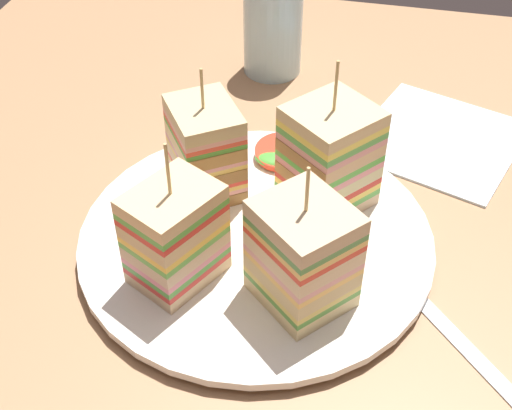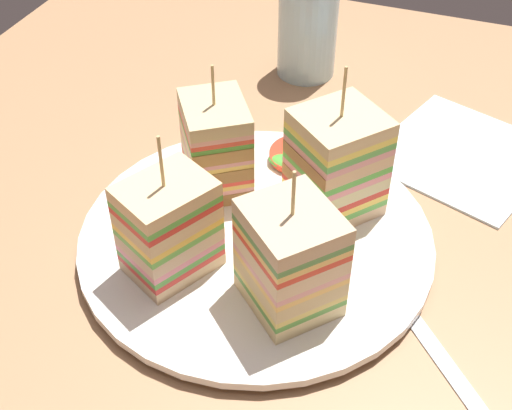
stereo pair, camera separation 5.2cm
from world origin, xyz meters
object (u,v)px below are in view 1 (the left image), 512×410
Objects in this scene: sandwich_wedge_1 at (206,149)px; napkin at (439,138)px; plate at (256,238)px; sandwich_wedge_0 at (329,157)px; sandwich_wedge_3 at (303,255)px; spoon at (420,297)px; drinking_glass at (273,33)px; sandwich_wedge_2 at (175,235)px.

sandwich_wedge_1 is 23.47cm from napkin.
sandwich_wedge_0 reaches higher than plate.
napkin is at bearing -176.55° from sandwich_wedge_0.
sandwich_wedge_3 is (5.44, 4.48, 4.56)cm from plate.
plate reaches higher than spoon.
sandwich_wedge_0 is at bearing -36.24° from napkin.
sandwich_wedge_3 is 1.14× the size of drinking_glass.
spoon is at bearing 32.74° from sandwich_wedge_1.
plate is at bearing -38.01° from napkin.
napkin is (-22.96, 18.33, -4.89)cm from sandwich_wedge_2.
plate is 2.12× the size of spoon.
plate is at bearing 13.55° from sandwich_wedge_1.
plate is 2.34× the size of sandwich_wedge_2.
sandwich_wedge_3 is at bearing -21.93° from napkin.
drinking_glass is (-26.79, -4.32, 3.55)cm from plate.
napkin is (-20.54, 0.78, -0.15)cm from spoon.
spoon is 34.62cm from drinking_glass.
sandwich_wedge_0 is at bearing -49.37° from sandwich_wedge_3.
plate is 2.39× the size of sandwich_wedge_3.
drinking_glass is at bearing -117.58° from sandwich_wedge_0.
sandwich_wedge_2 is 32.16cm from drinking_glass.
sandwich_wedge_3 is at bearing -62.66° from sandwich_wedge_2.
drinking_glass is at bearing 27.37° from sandwich_wedge_2.
drinking_glass is at bearing -170.83° from plate.
plate is 8.31cm from sandwich_wedge_1.
sandwich_wedge_1 is (0.54, -9.94, -0.47)cm from sandwich_wedge_0.
drinking_glass reaches higher than spoon.
napkin is at bearing 63.04° from drinking_glass.
sandwich_wedge_3 reaches higher than plate.
sandwich_wedge_1 is (-4.71, -5.24, 4.41)cm from plate.
plate is at bearing 9.17° from drinking_glass.
sandwich_wedge_3 reaches higher than spoon.
sandwich_wedge_0 reaches higher than spoon.
sandwich_wedge_2 is 1.17× the size of drinking_glass.
spoon is (7.66, 18.21, -4.77)cm from sandwich_wedge_1.
napkin is (-12.88, 18.99, -4.92)cm from sandwich_wedge_1.
spoon is at bearing 30.19° from drinking_glass.
napkin is at bearing 89.70° from sandwich_wedge_1.
sandwich_wedge_2 is (10.08, 0.66, -0.03)cm from sandwich_wedge_1.
sandwich_wedge_2 is (5.36, -4.57, 4.38)cm from plate.
sandwich_wedge_3 reaches higher than napkin.
sandwich_wedge_0 is 12.77cm from spoon.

